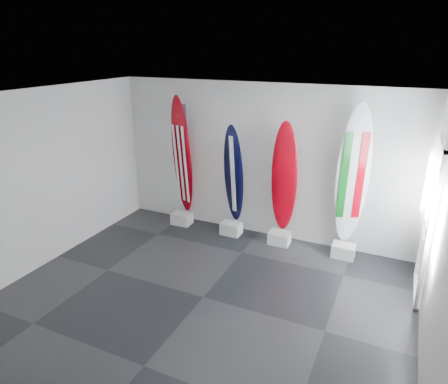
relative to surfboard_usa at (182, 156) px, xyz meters
The scene contains 16 objects.
floor 3.19m from the surfboard_usa, 53.96° to the right, with size 6.00×6.00×0.00m, color black.
ceiling 3.20m from the surfboard_usa, 53.96° to the right, with size 6.00×6.00×0.00m, color white.
wall_back 1.67m from the surfboard_usa, ahead, with size 6.00×6.00×0.00m, color silver.
wall_front 5.06m from the surfboard_usa, 70.86° to the right, with size 6.00×6.00×0.00m, color silver.
wall_left 2.65m from the surfboard_usa, 120.47° to the right, with size 5.00×5.00×0.00m, color silver.
wall_right 5.19m from the surfboard_usa, 26.08° to the right, with size 5.00×5.00×0.00m, color silver.
display_block_usa 1.37m from the surfboard_usa, 90.00° to the right, with size 0.40×0.30×0.24m, color silver.
surfboard_usa is the anchor object (origin of this frame).
display_block_navy 1.79m from the surfboard_usa, ahead, with size 0.40×0.30×0.24m, color silver.
surfboard_navy 1.18m from the surfboard_usa, ahead, with size 0.45×0.08×2.01m, color black.
display_block_swiss 2.57m from the surfboard_usa, ahead, with size 0.40×0.30×0.24m, color silver.
surfboard_swiss 2.19m from the surfboard_usa, ahead, with size 0.49×0.08×2.15m, color #9F020E.
display_block_italy 3.65m from the surfboard_usa, ahead, with size 0.40×0.30×0.24m, color silver.
surfboard_italy 3.39m from the surfboard_usa, ahead, with size 0.58×0.08×2.55m, color white.
wall_outlet 1.40m from the surfboard_usa, 165.82° to the left, with size 0.09×0.02×0.13m, color silver.
glass_door 4.69m from the surfboard_usa, ahead, with size 0.12×1.16×2.85m, color white, non-canonical shape.
Camera 1 is at (2.47, -4.58, 3.65)m, focal length 32.16 mm.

